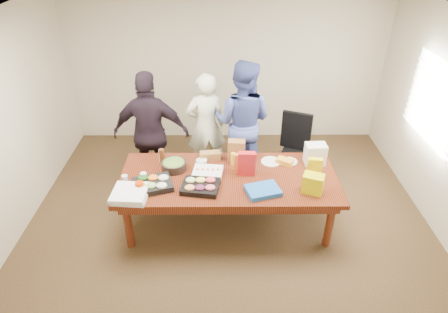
{
  "coord_description": "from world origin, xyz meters",
  "views": [
    {
      "loc": [
        -0.08,
        -4.12,
        3.62
      ],
      "look_at": [
        -0.06,
        0.1,
        1.0
      ],
      "focal_mm": 31.35,
      "sensor_mm": 36.0,
      "label": 1
    }
  ],
  "objects_px": {
    "conference_table": "(228,200)",
    "office_chair": "(297,154)",
    "person_right": "(242,122)",
    "sheet_cake": "(208,172)",
    "salad_bowl": "(174,166)",
    "person_center": "(206,126)"
  },
  "relations": [
    {
      "from": "sheet_cake",
      "to": "salad_bowl",
      "type": "distance_m",
      "value": 0.47
    },
    {
      "from": "salad_bowl",
      "to": "conference_table",
      "type": "bearing_deg",
      "value": -15.06
    },
    {
      "from": "conference_table",
      "to": "person_center",
      "type": "distance_m",
      "value": 1.36
    },
    {
      "from": "conference_table",
      "to": "office_chair",
      "type": "xyz_separation_m",
      "value": [
        1.04,
        0.9,
        0.17
      ]
    },
    {
      "from": "salad_bowl",
      "to": "sheet_cake",
      "type": "bearing_deg",
      "value": -15.61
    },
    {
      "from": "person_right",
      "to": "person_center",
      "type": "bearing_deg",
      "value": 10.77
    },
    {
      "from": "conference_table",
      "to": "office_chair",
      "type": "relative_size",
      "value": 2.59
    },
    {
      "from": "sheet_cake",
      "to": "salad_bowl",
      "type": "height_order",
      "value": "salad_bowl"
    },
    {
      "from": "conference_table",
      "to": "salad_bowl",
      "type": "distance_m",
      "value": 0.86
    },
    {
      "from": "conference_table",
      "to": "person_center",
      "type": "bearing_deg",
      "value": 104.72
    },
    {
      "from": "person_right",
      "to": "sheet_cake",
      "type": "height_order",
      "value": "person_right"
    },
    {
      "from": "person_center",
      "to": "sheet_cake",
      "type": "distance_m",
      "value": 1.17
    },
    {
      "from": "conference_table",
      "to": "salad_bowl",
      "type": "xyz_separation_m",
      "value": [
        -0.72,
        0.19,
        0.43
      ]
    },
    {
      "from": "person_right",
      "to": "sheet_cake",
      "type": "relative_size",
      "value": 5.09
    },
    {
      "from": "person_right",
      "to": "salad_bowl",
      "type": "height_order",
      "value": "person_right"
    },
    {
      "from": "person_right",
      "to": "sheet_cake",
      "type": "xyz_separation_m",
      "value": [
        -0.49,
        -1.11,
        -0.17
      ]
    },
    {
      "from": "office_chair",
      "to": "person_right",
      "type": "relative_size",
      "value": 0.57
    },
    {
      "from": "person_center",
      "to": "sheet_cake",
      "type": "relative_size",
      "value": 4.52
    },
    {
      "from": "office_chair",
      "to": "sheet_cake",
      "type": "height_order",
      "value": "office_chair"
    },
    {
      "from": "person_right",
      "to": "salad_bowl",
      "type": "relative_size",
      "value": 5.74
    },
    {
      "from": "person_right",
      "to": "salad_bowl",
      "type": "xyz_separation_m",
      "value": [
        -0.94,
        -0.98,
        -0.15
      ]
    },
    {
      "from": "sheet_cake",
      "to": "office_chair",
      "type": "bearing_deg",
      "value": 39.35
    }
  ]
}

